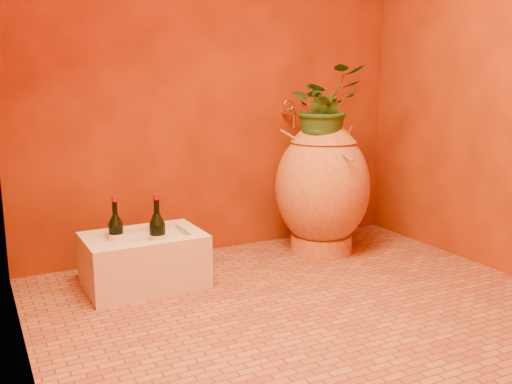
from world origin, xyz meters
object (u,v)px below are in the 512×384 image
stone_basin (144,261)px  wine_bottle_b (116,236)px  wall_tap (290,112)px  amphora (322,187)px  wine_bottle_a (158,237)px  wine_bottle_c (157,232)px

stone_basin → wine_bottle_b: size_ratio=1.88×
stone_basin → wall_tap: size_ratio=3.52×
amphora → wine_bottle_b: 1.30m
stone_basin → wine_bottle_b: bearing=151.4°
amphora → wine_bottle_a: size_ratio=2.39×
wine_bottle_b → wall_tap: size_ratio=1.87×
stone_basin → wine_bottle_a: 0.17m
wine_bottle_b → wine_bottle_c: 0.23m
wine_bottle_a → wine_bottle_c: wine_bottle_a is taller
wine_bottle_b → wall_tap: (1.20, 0.27, 0.59)m
wine_bottle_b → wine_bottle_c: wine_bottle_b is taller
stone_basin → wine_bottle_c: (0.10, 0.08, 0.13)m
wine_bottle_b → amphora: bearing=0.6°
wine_bottle_c → wine_bottle_b: bearing=-176.2°
wine_bottle_a → wine_bottle_b: 0.23m
wine_bottle_a → wine_bottle_c: (0.05, 0.16, -0.02)m
amphora → wine_bottle_c: size_ratio=2.77×
amphora → wine_bottle_c: amphora is taller
stone_basin → wine_bottle_a: size_ratio=1.75×
stone_basin → wall_tap: bearing=17.6°
amphora → stone_basin: bearing=-176.1°
wine_bottle_a → wall_tap: wall_tap is taller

